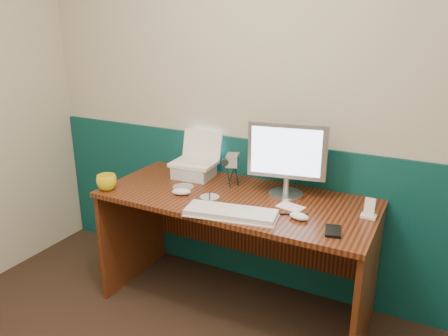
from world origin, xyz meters
The scene contains 18 objects.
back_wall centered at (0.00, 1.75, 1.25)m, with size 3.50×0.04×2.50m, color #BCB69F.
wainscot centered at (0.00, 1.74, 0.50)m, with size 3.48×0.02×1.00m, color #073435.
desk centered at (-0.09, 1.38, 0.38)m, with size 1.60×0.70×0.75m, color #341309.
laptop_riser centered at (-0.48, 1.55, 0.79)m, with size 0.24×0.20×0.08m, color silver.
laptop centered at (-0.48, 1.55, 0.95)m, with size 0.28×0.21×0.23m, color white, non-canonical shape.
monitor centered at (0.16, 1.53, 0.97)m, with size 0.45×0.13×0.45m, color #B8B9BD, non-canonical shape.
keyboard centered at (0.00, 1.13, 0.76)m, with size 0.48×0.16×0.03m, color white.
mouse_right centered at (0.33, 1.25, 0.77)m, with size 0.11×0.06×0.04m, color white.
mouse_left centered at (-0.39, 1.26, 0.77)m, with size 0.11×0.07×0.04m, color white.
mug centered at (-0.83, 1.12, 0.80)m, with size 0.12×0.12×0.09m, color yellow.
camcorder centered at (-0.19, 1.53, 0.86)m, with size 0.10×0.14×0.22m, color #BBBABF, non-canonical shape.
cd_spindle centered at (-0.20, 1.26, 0.76)m, with size 0.11×0.11×0.02m, color #B5BCC6.
cd_loose_a centered at (-0.45, 1.37, 0.75)m, with size 0.13×0.13×0.00m, color silver.
pen centered at (0.29, 1.29, 0.75)m, with size 0.01×0.01×0.16m, color black.
papers centered at (0.24, 1.38, 0.75)m, with size 0.14×0.10×0.00m, color white.
dock centered at (0.65, 1.44, 0.76)m, with size 0.08×0.06×0.01m, color white.
music_player centered at (0.65, 1.44, 0.81)m, with size 0.05×0.01×0.09m, color white.
pda centered at (0.52, 1.18, 0.76)m, with size 0.07×0.13×0.01m, color black.
Camera 1 is at (0.93, -0.75, 1.72)m, focal length 35.00 mm.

